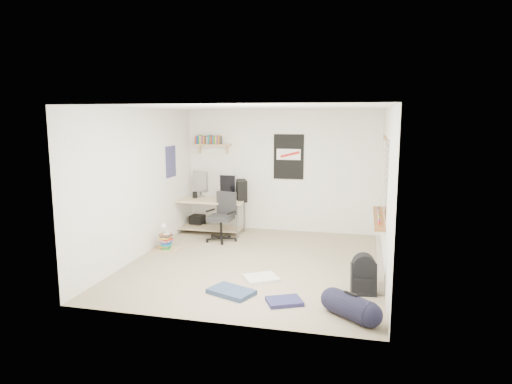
% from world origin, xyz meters
% --- Properties ---
extents(floor, '(4.00, 4.50, 0.01)m').
position_xyz_m(floor, '(0.00, 0.00, -0.01)').
color(floor, gray).
rests_on(floor, ground).
extents(ceiling, '(4.00, 4.50, 0.01)m').
position_xyz_m(ceiling, '(0.00, 0.00, 2.50)').
color(ceiling, white).
rests_on(ceiling, ground).
extents(back_wall, '(4.00, 0.01, 2.50)m').
position_xyz_m(back_wall, '(0.00, 2.25, 1.25)').
color(back_wall, silver).
rests_on(back_wall, ground).
extents(left_wall, '(0.01, 4.50, 2.50)m').
position_xyz_m(left_wall, '(-2.00, 0.00, 1.25)').
color(left_wall, silver).
rests_on(left_wall, ground).
extents(right_wall, '(0.01, 4.50, 2.50)m').
position_xyz_m(right_wall, '(2.00, 0.00, 1.25)').
color(right_wall, silver).
rests_on(right_wall, ground).
extents(desk, '(1.49, 0.74, 0.66)m').
position_xyz_m(desk, '(-1.38, 1.68, 0.36)').
color(desk, '#CFB28F').
rests_on(desk, floor).
extents(monitor_left, '(0.40, 0.25, 0.43)m').
position_xyz_m(monitor_left, '(-1.66, 1.93, 0.88)').
color(monitor_left, '#A1A1A6').
rests_on(monitor_left, desk).
extents(monitor_right, '(0.38, 0.13, 0.40)m').
position_xyz_m(monitor_right, '(-1.01, 1.77, 0.87)').
color(monitor_right, '#B4B5B9').
rests_on(monitor_right, desk).
extents(pc_tower, '(0.34, 0.46, 0.43)m').
position_xyz_m(pc_tower, '(-0.75, 1.85, 0.88)').
color(pc_tower, black).
rests_on(pc_tower, desk).
extents(keyboard, '(0.40, 0.22, 0.02)m').
position_xyz_m(keyboard, '(-1.51, 1.66, 0.67)').
color(keyboard, black).
rests_on(keyboard, desk).
extents(speaker_left, '(0.09, 0.09, 0.17)m').
position_xyz_m(speaker_left, '(-1.72, 1.76, 0.75)').
color(speaker_left, black).
rests_on(speaker_left, desk).
extents(speaker_right, '(0.09, 0.09, 0.17)m').
position_xyz_m(speaker_right, '(-0.91, 1.67, 0.75)').
color(speaker_right, black).
rests_on(speaker_right, desk).
extents(office_chair, '(0.75, 0.75, 0.94)m').
position_xyz_m(office_chair, '(-0.97, 1.15, 0.49)').
color(office_chair, '#242426').
rests_on(office_chair, floor).
extents(wall_shelf, '(0.80, 0.22, 0.24)m').
position_xyz_m(wall_shelf, '(-1.45, 2.14, 1.78)').
color(wall_shelf, tan).
rests_on(wall_shelf, back_wall).
extents(poster_back_wall, '(0.62, 0.03, 0.92)m').
position_xyz_m(poster_back_wall, '(0.15, 2.23, 1.55)').
color(poster_back_wall, black).
rests_on(poster_back_wall, back_wall).
extents(poster_left_wall, '(0.02, 0.42, 0.60)m').
position_xyz_m(poster_left_wall, '(-1.99, 1.20, 1.50)').
color(poster_left_wall, navy).
rests_on(poster_left_wall, left_wall).
extents(window, '(0.10, 1.50, 1.26)m').
position_xyz_m(window, '(1.95, 0.30, 1.45)').
color(window, brown).
rests_on(window, right_wall).
extents(baseboard_heater, '(0.08, 2.50, 0.18)m').
position_xyz_m(baseboard_heater, '(1.96, 0.30, 0.09)').
color(baseboard_heater, '#B7B2A8').
rests_on(baseboard_heater, floor).
extents(backpack, '(0.36, 0.31, 0.44)m').
position_xyz_m(backpack, '(1.72, -0.92, 0.20)').
color(backpack, black).
rests_on(backpack, floor).
extents(duffel_bag, '(0.41, 0.41, 0.58)m').
position_xyz_m(duffel_bag, '(1.57, -1.77, 0.14)').
color(duffel_bag, black).
rests_on(duffel_bag, floor).
extents(tshirt, '(0.60, 0.58, 0.04)m').
position_xyz_m(tshirt, '(0.25, -0.72, 0.02)').
color(tshirt, silver).
rests_on(tshirt, floor).
extents(jeans_a, '(0.69, 0.57, 0.06)m').
position_xyz_m(jeans_a, '(-0.01, -1.37, 0.03)').
color(jeans_a, navy).
rests_on(jeans_a, floor).
extents(jeans_b, '(0.53, 0.48, 0.05)m').
position_xyz_m(jeans_b, '(0.74, -1.51, 0.03)').
color(jeans_b, '#21224C').
rests_on(jeans_b, floor).
extents(book_stack, '(0.45, 0.40, 0.26)m').
position_xyz_m(book_stack, '(-1.75, 0.37, 0.15)').
color(book_stack, brown).
rests_on(book_stack, floor).
extents(desk_lamp, '(0.15, 0.22, 0.20)m').
position_xyz_m(desk_lamp, '(-1.73, 0.35, 0.38)').
color(desk_lamp, white).
rests_on(desk_lamp, book_stack).
extents(subwoofer, '(0.29, 0.29, 0.30)m').
position_xyz_m(subwoofer, '(-1.75, 1.94, 0.14)').
color(subwoofer, black).
rests_on(subwoofer, floor).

